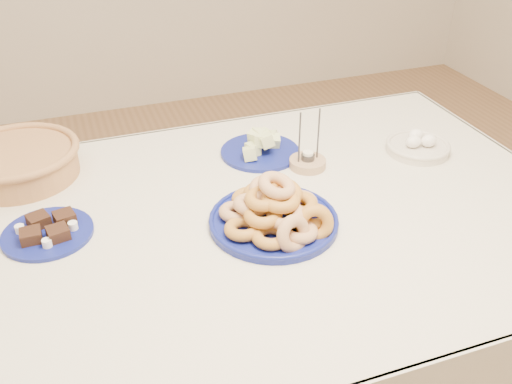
% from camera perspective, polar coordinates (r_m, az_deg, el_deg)
% --- Properties ---
extents(dining_table, '(1.71, 1.11, 0.75)m').
position_cam_1_polar(dining_table, '(1.49, -0.65, -5.73)').
color(dining_table, brown).
rests_on(dining_table, ground).
extents(donut_platter, '(0.37, 0.37, 0.14)m').
position_cam_1_polar(donut_platter, '(1.37, 1.97, -2.06)').
color(donut_platter, navy).
rests_on(donut_platter, dining_table).
extents(melon_plate, '(0.26, 0.26, 0.08)m').
position_cam_1_polar(melon_plate, '(1.69, 0.47, 4.61)').
color(melon_plate, navy).
rests_on(melon_plate, dining_table).
extents(brownie_plate, '(0.22, 0.22, 0.04)m').
position_cam_1_polar(brownie_plate, '(1.44, -20.10, -3.69)').
color(brownie_plate, navy).
rests_on(brownie_plate, dining_table).
extents(wicker_basket, '(0.45, 0.45, 0.09)m').
position_cam_1_polar(wicker_basket, '(1.70, -22.70, 2.89)').
color(wicker_basket, '#8F6039').
rests_on(wicker_basket, dining_table).
extents(candle_holder, '(0.12, 0.12, 0.18)m').
position_cam_1_polar(candle_holder, '(1.63, 5.18, 3.03)').
color(candle_holder, tan).
rests_on(candle_holder, dining_table).
extents(egg_bowl, '(0.19, 0.19, 0.06)m').
position_cam_1_polar(egg_bowl, '(1.77, 15.89, 4.46)').
color(egg_bowl, beige).
rests_on(egg_bowl, dining_table).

